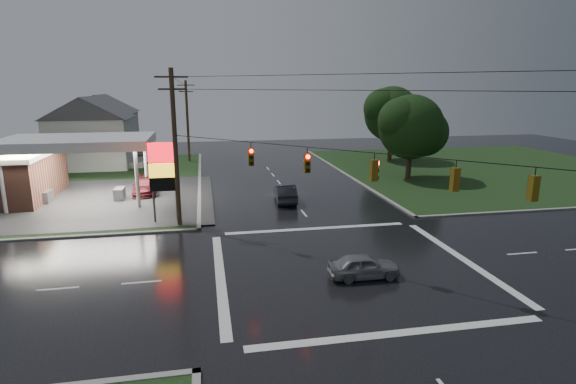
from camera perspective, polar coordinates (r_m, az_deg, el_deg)
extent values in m
plane|color=black|center=(25.54, 7.50, -9.39)|extent=(120.00, 120.00, 0.00)
cube|color=black|center=(52.65, -30.96, 0.71)|extent=(36.00, 36.00, 0.08)
cube|color=black|center=(59.65, 23.77, 2.77)|extent=(36.00, 36.00, 0.08)
cube|color=#2D2D2D|center=(43.31, -27.06, -1.13)|extent=(26.00, 18.00, 0.02)
cylinder|color=silver|center=(41.06, -32.56, 0.95)|extent=(0.30, 0.30, 5.00)
cylinder|color=silver|center=(38.43, -18.62, 1.66)|extent=(0.30, 0.30, 5.00)
cylinder|color=silver|center=(46.58, -29.91, 2.52)|extent=(0.30, 0.30, 5.00)
cylinder|color=silver|center=(44.28, -17.61, 3.20)|extent=(0.30, 0.30, 5.00)
cube|color=silver|center=(41.92, -25.17, 5.76)|extent=(12.00, 8.00, 0.80)
cube|color=white|center=(41.96, -25.11, 5.19)|extent=(11.40, 7.40, 0.04)
cube|color=#59595E|center=(43.51, -28.38, -0.59)|extent=(0.80, 1.60, 1.10)
cube|color=#59595E|center=(42.05, -20.59, -0.26)|extent=(0.80, 1.60, 1.10)
cylinder|color=#59595E|center=(33.74, -16.82, 1.10)|extent=(0.16, 0.16, 6.00)
cylinder|color=#59595E|center=(33.60, -14.11, 1.22)|extent=(0.16, 0.16, 6.00)
cube|color=red|center=(33.29, -15.70, 4.87)|extent=(2.00, 0.35, 1.40)
cube|color=yellow|center=(33.49, -15.56, 2.67)|extent=(2.00, 0.35, 1.00)
cube|color=black|center=(33.68, -15.45, 1.00)|extent=(2.00, 0.35, 1.00)
cylinder|color=#382619|center=(32.18, -14.10, 5.23)|extent=(0.32, 0.32, 11.00)
cube|color=#382619|center=(31.90, -14.61, 13.97)|extent=(2.20, 0.12, 0.12)
cube|color=#382619|center=(31.89, -14.52, 12.53)|extent=(1.80, 0.12, 0.12)
cylinder|color=#382619|center=(60.54, -12.64, 8.70)|extent=(0.32, 0.32, 10.50)
cube|color=#382619|center=(60.36, -12.87, 13.10)|extent=(2.20, 0.12, 0.12)
cube|color=#382619|center=(60.37, -12.83, 12.34)|extent=(1.80, 0.12, 0.12)
cube|color=#59470C|center=(27.55, -4.71, 4.49)|extent=(0.34, 0.34, 1.10)
cylinder|color=#FF0C07|center=(27.30, -4.68, 5.21)|extent=(0.22, 0.08, 0.22)
cube|color=#59470C|center=(25.24, 2.44, 3.70)|extent=(0.34, 0.34, 1.10)
cylinder|color=#FF0C07|center=(24.99, 2.55, 4.49)|extent=(0.22, 0.08, 0.22)
cube|color=#59470C|center=(23.40, 10.85, 2.71)|extent=(0.34, 0.34, 1.10)
cylinder|color=#FF0C07|center=(23.41, 11.35, 3.64)|extent=(0.08, 0.22, 0.22)
cube|color=#59470C|center=(22.15, 20.44, 1.50)|extent=(0.34, 0.34, 1.10)
cylinder|color=#FF0C07|center=(22.24, 20.25, 2.57)|extent=(0.22, 0.08, 0.22)
cube|color=#59470C|center=(21.64, 28.71, 0.43)|extent=(0.34, 0.34, 1.10)
cylinder|color=#FF0C07|center=(21.72, 28.49, 1.52)|extent=(0.22, 0.08, 0.22)
cube|color=silver|center=(60.25, -23.62, 5.73)|extent=(9.00, 8.00, 6.00)
cube|color=gray|center=(59.65, -18.42, 3.57)|extent=(1.60, 4.80, 0.80)
cube|color=silver|center=(72.12, -22.35, 6.93)|extent=(9.00, 8.00, 6.00)
cube|color=gray|center=(71.55, -18.00, 5.13)|extent=(1.60, 4.80, 0.80)
cylinder|color=black|center=(49.84, 15.13, 4.46)|extent=(0.56, 0.56, 5.04)
sphere|color=black|center=(49.48, 15.35, 7.96)|extent=(6.80, 6.80, 6.80)
sphere|color=black|center=(50.57, 16.90, 7.25)|extent=(5.10, 5.10, 5.10)
sphere|color=black|center=(48.48, 14.14, 8.78)|extent=(4.76, 4.76, 4.76)
cylinder|color=black|center=(61.86, 12.87, 6.50)|extent=(0.56, 0.56, 5.60)
sphere|color=black|center=(61.56, 13.04, 9.64)|extent=(7.20, 7.20, 7.20)
sphere|color=black|center=(62.62, 14.42, 8.98)|extent=(5.40, 5.40, 5.40)
sphere|color=black|center=(60.59, 11.96, 10.39)|extent=(5.04, 5.04, 5.04)
imported|color=black|center=(38.83, -0.36, -0.11)|extent=(2.05, 4.90, 1.58)
imported|color=slate|center=(24.09, 9.61, -9.27)|extent=(3.78, 1.59, 1.28)
imported|color=#571418|center=(43.71, -17.73, 0.71)|extent=(2.46, 5.25, 1.48)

